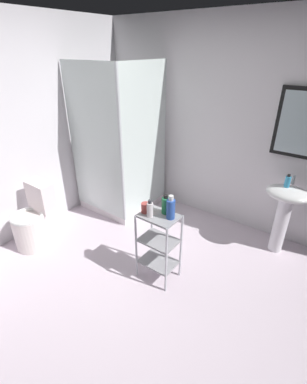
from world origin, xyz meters
name	(u,v)px	position (x,y,z in m)	size (l,w,h in m)	color
ground_plane	(136,297)	(0.00, 0.00, -0.01)	(4.20, 4.20, 0.02)	silver
wall_back	(230,127)	(0.01, 1.85, 1.25)	(4.20, 0.14, 2.50)	silver
wall_left	(3,136)	(-1.85, 0.00, 1.25)	(0.10, 4.20, 2.50)	silver
shower_stall	(122,179)	(-1.22, 1.18, 0.46)	(0.92, 0.92, 2.00)	white
pedestal_sink	(285,207)	(0.87, 1.52, 0.58)	(0.46, 0.37, 0.81)	white
sink_faucet	(294,180)	(0.87, 1.64, 0.86)	(0.03, 0.03, 0.10)	silver
toilet	(33,222)	(-1.48, -0.08, 0.31)	(0.37, 0.49, 0.76)	white
storage_cart	(159,242)	(0.01, 0.36, 0.44)	(0.38, 0.28, 0.74)	silver
hand_soap_bottle	(288,181)	(0.84, 1.53, 0.87)	(0.06, 0.06, 0.14)	#389ED1
shampoo_bottle_blue	(171,209)	(0.12, 0.39, 0.84)	(0.08, 0.08, 0.23)	#2A53B1
lotion_bottle_white	(150,209)	(-0.05, 0.30, 0.81)	(0.06, 0.06, 0.17)	white
body_wash_bottle_green	(166,205)	(0.04, 0.43, 0.82)	(0.08, 0.08, 0.19)	#298B53
rinse_cup	(146,208)	(-0.12, 0.33, 0.79)	(0.08, 0.08, 0.10)	#B24742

